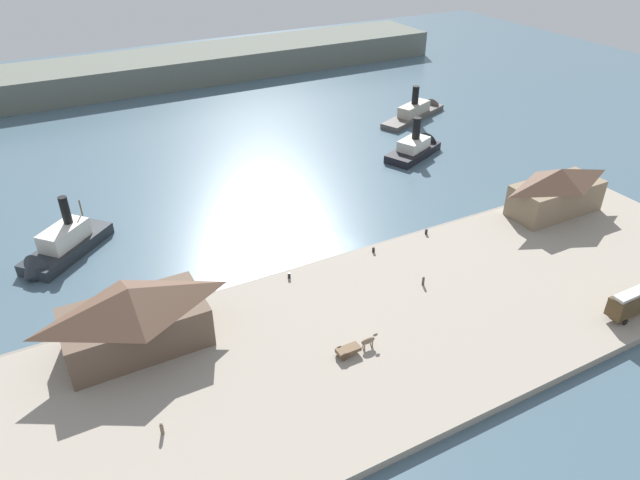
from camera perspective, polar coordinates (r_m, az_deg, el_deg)
The scene contains 16 objects.
ground_plane at distance 98.73m, azimuth 2.87°, elevation -0.45°, with size 320.00×320.00×0.00m, color #476070.
quay_promenade at distance 83.86m, azimuth 10.62°, elevation -7.15°, with size 110.00×36.00×1.20m, color #9E9384.
seawall_edge at distance 95.89m, azimuth 3.97°, elevation -1.21°, with size 110.00×0.80×1.00m, color gray.
ferry_shed_customs_shed at distance 77.45m, azimuth -17.91°, elevation -7.23°, with size 17.99×10.23×8.96m.
ferry_shed_east_terminal at distance 112.45m, azimuth 22.35°, elevation 4.54°, with size 17.35×7.78×8.63m.
street_tram at distance 91.84m, azimuth 29.08°, elevation -4.99°, with size 10.99×2.58×4.16m.
horse_cart at distance 75.10m, azimuth 3.49°, elevation -10.45°, with size 5.95×1.58×1.87m.
pedestrian_near_east_shed at distance 87.88m, azimuth 10.16°, elevation -4.00°, with size 0.38×0.38×1.55m.
pedestrian_walking_east at distance 68.28m, azimuth -15.36°, elevation -17.51°, with size 0.41×0.41×1.67m.
mooring_post_center_east at distance 88.22m, azimuth -3.07°, elevation -3.52°, with size 0.44×0.44×0.90m, color black.
mooring_post_center_west at distance 100.71m, azimuth 10.45°, elevation 0.81°, with size 0.44×0.44×0.90m, color black.
mooring_post_east at distance 94.60m, azimuth 5.30°, elevation -0.95°, with size 0.44×0.44×0.90m, color black.
ferry_moored_east at distance 134.69m, azimuth 9.59°, elevation 9.04°, with size 17.06×11.69×10.71m.
ferry_departing_north at distance 158.75m, azimuth 9.75°, elevation 12.48°, with size 25.14×13.93×10.17m.
ferry_moored_west at distance 103.18m, azimuth -24.37°, elevation -0.85°, with size 17.11×16.37×11.47m.
far_headland at distance 192.70m, azimuth -14.70°, elevation 16.12°, with size 180.00×24.00×8.00m, color #60665B.
Camera 1 is at (-43.79, -71.30, 52.40)m, focal length 32.41 mm.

